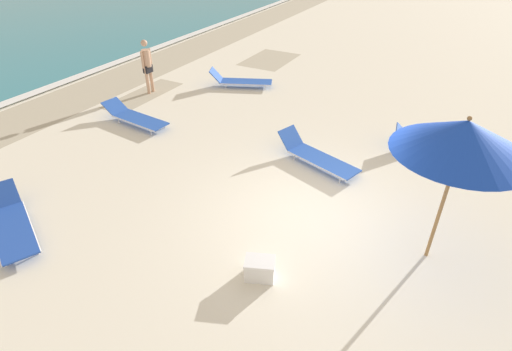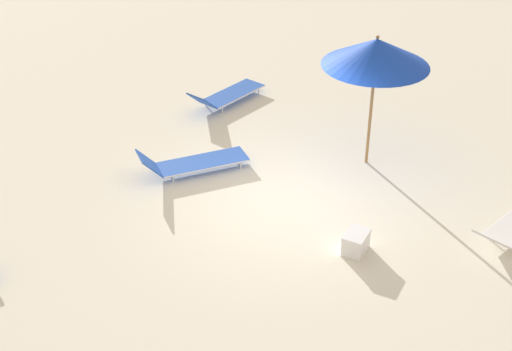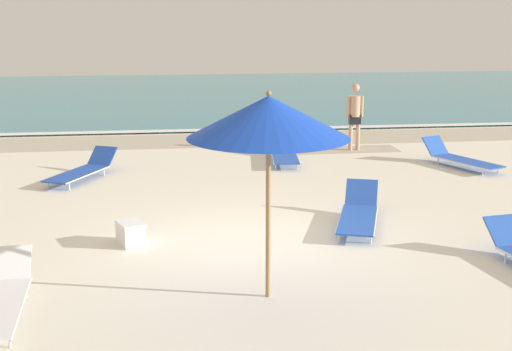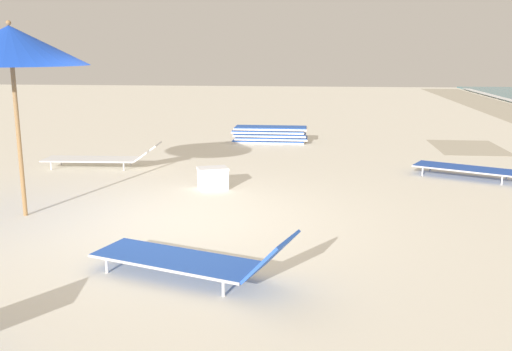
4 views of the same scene
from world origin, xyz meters
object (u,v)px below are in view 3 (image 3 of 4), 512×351
object	(u,v)px
beachgoer_wading_adult	(355,113)
cooler_box	(131,233)
sun_lounger_beside_umbrella	(82,170)
sun_lounger_mid_beach_solo	(461,158)
sun_lounger_near_water_left	(358,214)
beach_umbrella	(268,118)
sun_lounger_under_umbrella	(284,153)

from	to	relation	value
beachgoer_wading_adult	cooler_box	bearing A→B (deg)	52.23
sun_lounger_beside_umbrella	sun_lounger_mid_beach_solo	distance (m)	8.80
sun_lounger_near_water_left	sun_lounger_beside_umbrella	bearing A→B (deg)	159.67
beach_umbrella	cooler_box	size ratio (longest dim) A/B	4.54
beach_umbrella	cooler_box	bearing A→B (deg)	128.14
sun_lounger_mid_beach_solo	cooler_box	bearing A→B (deg)	-170.79
sun_lounger_under_umbrella	cooler_box	xyz separation A→B (m)	(-3.50, -5.95, -0.02)
sun_lounger_under_umbrella	sun_lounger_mid_beach_solo	distance (m)	4.22
sun_lounger_mid_beach_solo	sun_lounger_beside_umbrella	bearing A→B (deg)	157.60
sun_lounger_near_water_left	sun_lounger_mid_beach_solo	distance (m)	5.65
sun_lounger_under_umbrella	beachgoer_wading_adult	bearing A→B (deg)	36.64
beach_umbrella	cooler_box	world-z (taller)	beach_umbrella
beach_umbrella	beachgoer_wading_adult	xyz separation A→B (m)	(3.73, 9.56, -1.36)
beach_umbrella	sun_lounger_mid_beach_solo	world-z (taller)	beach_umbrella
sun_lounger_beside_umbrella	sun_lounger_under_umbrella	bearing A→B (deg)	41.24
sun_lounger_under_umbrella	sun_lounger_near_water_left	world-z (taller)	sun_lounger_near_water_left
sun_lounger_under_umbrella	sun_lounger_mid_beach_solo	world-z (taller)	sun_lounger_mid_beach_solo
sun_lounger_near_water_left	cooler_box	distance (m)	3.91
sun_lounger_mid_beach_solo	beachgoer_wading_adult	xyz separation A→B (m)	(-1.96, 2.39, 0.78)
cooler_box	sun_lounger_mid_beach_solo	bearing A→B (deg)	100.82
beach_umbrella	beachgoer_wading_adult	distance (m)	10.35
sun_lounger_beside_umbrella	cooler_box	size ratio (longest dim) A/B	3.78
beach_umbrella	sun_lounger_near_water_left	world-z (taller)	beach_umbrella
sun_lounger_mid_beach_solo	cooler_box	size ratio (longest dim) A/B	3.74
beach_umbrella	cooler_box	xyz separation A→B (m)	(-1.87, 2.38, -2.17)
sun_lounger_under_umbrella	sun_lounger_beside_umbrella	distance (m)	4.90
sun_lounger_mid_beach_solo	cooler_box	xyz separation A→B (m)	(-7.56, -4.80, -0.03)
sun_lounger_beside_umbrella	beachgoer_wading_adult	world-z (taller)	beachgoer_wading_adult
sun_lounger_near_water_left	cooler_box	size ratio (longest dim) A/B	3.79
sun_lounger_beside_umbrella	cooler_box	bearing A→B (deg)	-48.99
beach_umbrella	sun_lounger_beside_umbrella	size ratio (longest dim) A/B	1.20
beachgoer_wading_adult	sun_lounger_mid_beach_solo	bearing A→B (deg)	129.56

